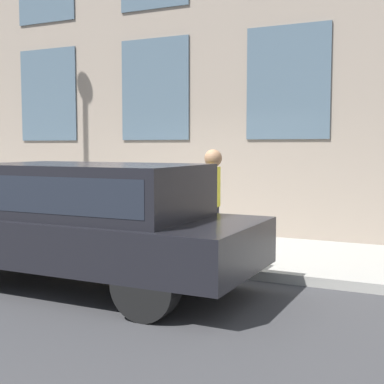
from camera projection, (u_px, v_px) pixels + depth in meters
ground_plane at (145, 268)px, 7.87m from camera, size 80.00×80.00×0.00m
sidewalk at (186, 248)px, 9.08m from camera, size 2.71×60.00×0.13m
building_facade at (221, 0)px, 10.05m from camera, size 0.33×40.00×9.09m
fire_hydrant at (172, 232)px, 8.03m from camera, size 0.36×0.47×0.73m
person at (213, 193)px, 7.80m from camera, size 0.39×0.26×1.62m
parked_truck_charcoal_near at (85, 216)px, 6.73m from camera, size 1.83×4.53×1.57m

